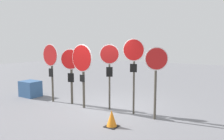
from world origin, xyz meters
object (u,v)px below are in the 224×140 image
at_px(stop_sign_5, 156,68).
at_px(storage_crate, 30,89).
at_px(stop_sign_3, 109,62).
at_px(traffic_cone_0, 112,119).
at_px(stop_sign_4, 134,59).
at_px(stop_sign_2, 82,64).
at_px(stop_sign_0, 51,61).
at_px(stop_sign_1, 71,67).

height_order(stop_sign_5, storage_crate, stop_sign_5).
relative_size(stop_sign_3, stop_sign_5, 1.04).
bearing_deg(traffic_cone_0, stop_sign_4, 90.62).
relative_size(stop_sign_2, stop_sign_5, 1.04).
bearing_deg(storage_crate, stop_sign_5, 1.54).
bearing_deg(stop_sign_0, storage_crate, -179.85).
bearing_deg(stop_sign_0, stop_sign_3, 12.95).
bearing_deg(stop_sign_2, stop_sign_3, 27.44).
bearing_deg(stop_sign_5, stop_sign_0, 149.57).
distance_m(stop_sign_1, stop_sign_3, 1.65).
relative_size(stop_sign_1, stop_sign_3, 0.92).
height_order(stop_sign_1, traffic_cone_0, stop_sign_1).
bearing_deg(stop_sign_1, stop_sign_5, -18.39).
distance_m(stop_sign_1, stop_sign_5, 3.34).
height_order(stop_sign_3, stop_sign_5, stop_sign_3).
bearing_deg(stop_sign_2, traffic_cone_0, -21.42).
height_order(stop_sign_2, stop_sign_3, stop_sign_3).
relative_size(stop_sign_0, stop_sign_5, 1.04).
bearing_deg(stop_sign_5, stop_sign_4, 138.45).
xyz_separation_m(stop_sign_3, stop_sign_5, (1.71, -0.10, -0.10)).
bearing_deg(stop_sign_0, stop_sign_1, 17.39).
xyz_separation_m(stop_sign_2, stop_sign_4, (1.81, 0.36, 0.23)).
relative_size(stop_sign_4, storage_crate, 2.99).
distance_m(stop_sign_1, stop_sign_4, 2.57).
relative_size(stop_sign_1, stop_sign_4, 0.86).
height_order(stop_sign_0, stop_sign_5, stop_sign_0).
distance_m(stop_sign_5, traffic_cone_0, 1.94).
bearing_deg(stop_sign_2, stop_sign_0, -174.35).
distance_m(stop_sign_1, storage_crate, 2.58).
bearing_deg(traffic_cone_0, storage_crate, 168.07).
height_order(stop_sign_3, traffic_cone_0, stop_sign_3).
xyz_separation_m(stop_sign_5, storage_crate, (-5.67, -0.15, -1.21)).
distance_m(traffic_cone_0, storage_crate, 5.00).
bearing_deg(traffic_cone_0, stop_sign_0, 164.93).
bearing_deg(stop_sign_5, stop_sign_2, 151.64).
relative_size(stop_sign_1, storage_crate, 2.57).
relative_size(stop_sign_3, stop_sign_4, 0.93).
xyz_separation_m(stop_sign_3, stop_sign_4, (0.92, 0.00, 0.14)).
bearing_deg(stop_sign_2, stop_sign_5, 11.14).
bearing_deg(stop_sign_1, stop_sign_2, -34.34).
bearing_deg(stop_sign_5, stop_sign_1, 147.13).
bearing_deg(stop_sign_1, stop_sign_0, 173.30).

